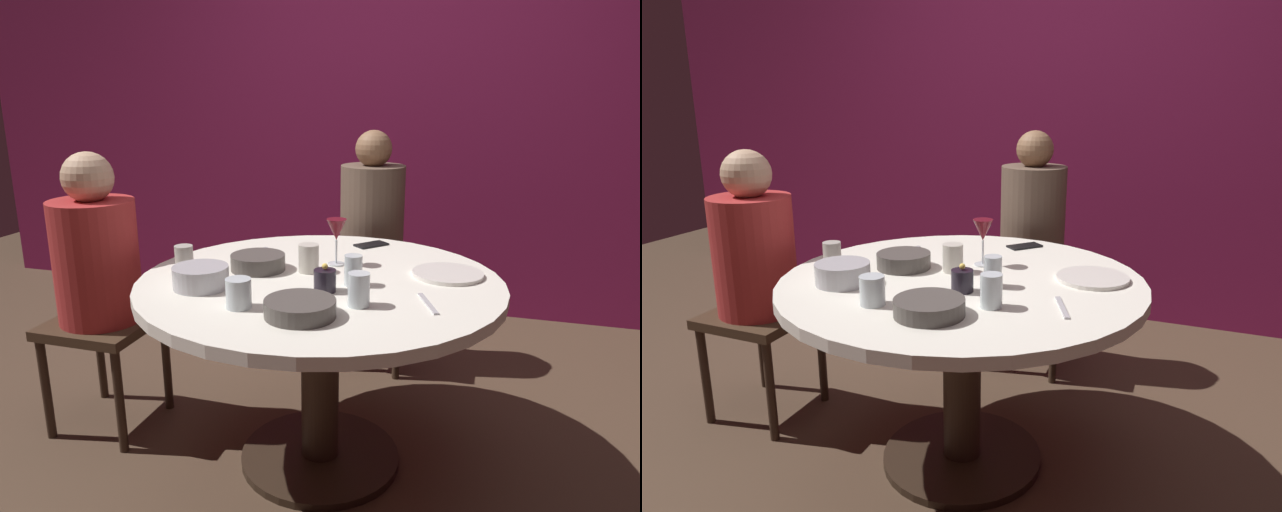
# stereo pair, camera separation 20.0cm
# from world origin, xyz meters

# --- Properties ---
(ground_plane) EXTENTS (8.00, 8.00, 0.00)m
(ground_plane) POSITION_xyz_m (0.00, 0.00, 0.00)
(ground_plane) COLOR #4C3828
(back_wall) EXTENTS (6.00, 0.10, 2.60)m
(back_wall) POSITION_xyz_m (0.00, 1.79, 1.30)
(back_wall) COLOR maroon
(back_wall) RESTS_ON ground
(dining_table) EXTENTS (1.27, 1.27, 0.73)m
(dining_table) POSITION_xyz_m (0.00, 0.00, 0.57)
(dining_table) COLOR silver
(dining_table) RESTS_ON ground
(seated_diner_left) EXTENTS (0.40, 0.40, 1.14)m
(seated_diner_left) POSITION_xyz_m (-0.92, 0.00, 0.71)
(seated_diner_left) COLOR #3F2D1E
(seated_diner_left) RESTS_ON ground
(seated_diner_back) EXTENTS (0.40, 0.40, 1.19)m
(seated_diner_back) POSITION_xyz_m (0.00, 0.90, 0.73)
(seated_diner_back) COLOR #3F2D1E
(seated_diner_back) RESTS_ON ground
(candle_holder) EXTENTS (0.07, 0.07, 0.10)m
(candle_holder) POSITION_xyz_m (0.06, -0.13, 0.77)
(candle_holder) COLOR black
(candle_holder) RESTS_ON dining_table
(wine_glass) EXTENTS (0.08, 0.08, 0.18)m
(wine_glass) POSITION_xyz_m (0.01, 0.17, 0.86)
(wine_glass) COLOR silver
(wine_glass) RESTS_ON dining_table
(dinner_plate) EXTENTS (0.25, 0.25, 0.01)m
(dinner_plate) POSITION_xyz_m (0.43, 0.15, 0.74)
(dinner_plate) COLOR silver
(dinner_plate) RESTS_ON dining_table
(cell_phone) EXTENTS (0.14, 0.15, 0.01)m
(cell_phone) POSITION_xyz_m (0.08, 0.49, 0.73)
(cell_phone) COLOR black
(cell_phone) RESTS_ON dining_table
(bowl_serving_large) EXTENTS (0.19, 0.19, 0.07)m
(bowl_serving_large) POSITION_xyz_m (-0.35, -0.21, 0.77)
(bowl_serving_large) COLOR #B7B7BC
(bowl_serving_large) RESTS_ON dining_table
(bowl_salad_center) EXTENTS (0.21, 0.21, 0.05)m
(bowl_salad_center) POSITION_xyz_m (0.05, -0.36, 0.75)
(bowl_salad_center) COLOR #4C4742
(bowl_salad_center) RESTS_ON dining_table
(bowl_small_white) EXTENTS (0.20, 0.20, 0.06)m
(bowl_small_white) POSITION_xyz_m (-0.25, 0.03, 0.76)
(bowl_small_white) COLOR #4C4742
(bowl_small_white) RESTS_ON dining_table
(cup_near_candle) EXTENTS (0.07, 0.07, 0.10)m
(cup_near_candle) POSITION_xyz_m (-0.49, -0.06, 0.78)
(cup_near_candle) COLOR #B2ADA3
(cup_near_candle) RESTS_ON dining_table
(cup_by_left_diner) EXTENTS (0.07, 0.07, 0.10)m
(cup_by_left_diner) POSITION_xyz_m (0.19, -0.23, 0.78)
(cup_by_left_diner) COLOR silver
(cup_by_left_diner) RESTS_ON dining_table
(cup_by_right_diner) EXTENTS (0.08, 0.08, 0.09)m
(cup_by_right_diner) POSITION_xyz_m (-0.15, -0.35, 0.77)
(cup_by_right_diner) COLOR silver
(cup_by_right_diner) RESTS_ON dining_table
(cup_center_front) EXTENTS (0.06, 0.06, 0.10)m
(cup_center_front) POSITION_xyz_m (0.13, -0.05, 0.78)
(cup_center_front) COLOR silver
(cup_center_front) RESTS_ON dining_table
(cup_far_edge) EXTENTS (0.07, 0.07, 0.10)m
(cup_far_edge) POSITION_xyz_m (-0.06, 0.06, 0.78)
(cup_far_edge) COLOR beige
(cup_far_edge) RESTS_ON dining_table
(fork_near_plate) EXTENTS (0.08, 0.17, 0.01)m
(fork_near_plate) POSITION_xyz_m (0.39, -0.16, 0.73)
(fork_near_plate) COLOR #B7B7BC
(fork_near_plate) RESTS_ON dining_table
(knife_near_plate) EXTENTS (0.05, 0.18, 0.01)m
(knife_near_plate) POSITION_xyz_m (-0.34, 0.23, 0.73)
(knife_near_plate) COLOR #B7B7BC
(knife_near_plate) RESTS_ON dining_table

